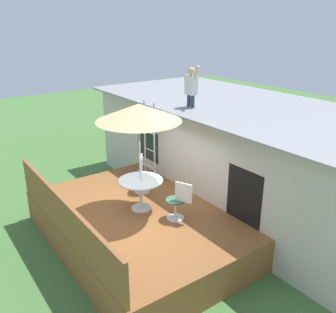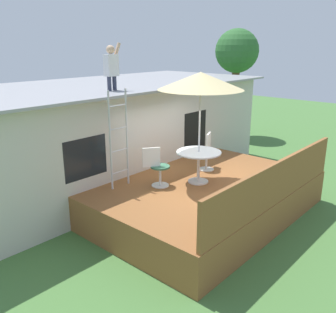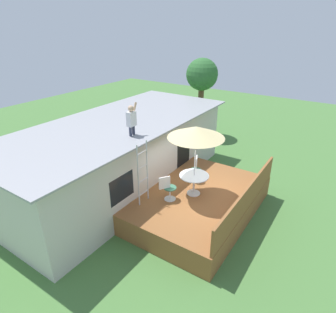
{
  "view_description": "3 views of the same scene",
  "coord_description": "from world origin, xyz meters",
  "px_view_note": "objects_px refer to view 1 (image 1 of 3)",
  "views": [
    {
      "loc": [
        6.6,
        -3.94,
        5.05
      ],
      "look_at": [
        -0.32,
        1.03,
        1.85
      ],
      "focal_mm": 39.33,
      "sensor_mm": 36.0,
      "label": 1
    },
    {
      "loc": [
        -6.6,
        -4.77,
        3.91
      ],
      "look_at": [
        -0.33,
        0.83,
        1.33
      ],
      "focal_mm": 39.14,
      "sensor_mm": 36.0,
      "label": 2
    },
    {
      "loc": [
        -8.0,
        -4.06,
        6.42
      ],
      "look_at": [
        -0.24,
        1.09,
        2.06
      ],
      "focal_mm": 31.01,
      "sensor_mm": 36.0,
      "label": 3
    }
  ],
  "objects_px": {
    "patio_umbrella": "(139,112)",
    "patio_chair_left": "(142,174)",
    "patio_chair_right": "(178,201)",
    "patio_table": "(141,186)",
    "person_figure": "(191,84)",
    "step_ladder": "(149,141)"
  },
  "relations": [
    {
      "from": "patio_table",
      "to": "patio_chair_left",
      "type": "relative_size",
      "value": 1.13
    },
    {
      "from": "patio_umbrella",
      "to": "patio_chair_left",
      "type": "xyz_separation_m",
      "value": [
        -0.83,
        0.54,
        -1.89
      ]
    },
    {
      "from": "patio_umbrella",
      "to": "step_ladder",
      "type": "distance_m",
      "value": 2.2
    },
    {
      "from": "patio_table",
      "to": "step_ladder",
      "type": "xyz_separation_m",
      "value": [
        -1.4,
        1.16,
        0.51
      ]
    },
    {
      "from": "patio_table",
      "to": "person_figure",
      "type": "distance_m",
      "value": 3.02
    },
    {
      "from": "patio_umbrella",
      "to": "person_figure",
      "type": "distance_m",
      "value": 2.23
    },
    {
      "from": "patio_table",
      "to": "step_ladder",
      "type": "bearing_deg",
      "value": 140.26
    },
    {
      "from": "patio_umbrella",
      "to": "patio_chair_right",
      "type": "distance_m",
      "value": 2.14
    },
    {
      "from": "person_figure",
      "to": "patio_chair_right",
      "type": "height_order",
      "value": "person_figure"
    },
    {
      "from": "patio_chair_left",
      "to": "patio_chair_right",
      "type": "relative_size",
      "value": 1.0
    },
    {
      "from": "patio_chair_left",
      "to": "patio_chair_right",
      "type": "xyz_separation_m",
      "value": [
        1.75,
        -0.13,
        0.0
      ]
    },
    {
      "from": "patio_table",
      "to": "patio_umbrella",
      "type": "distance_m",
      "value": 1.76
    },
    {
      "from": "person_figure",
      "to": "patio_chair_right",
      "type": "distance_m",
      "value": 3.22
    },
    {
      "from": "patio_umbrella",
      "to": "patio_chair_right",
      "type": "relative_size",
      "value": 2.76
    },
    {
      "from": "person_figure",
      "to": "patio_chair_left",
      "type": "relative_size",
      "value": 1.21
    },
    {
      "from": "patio_chair_left",
      "to": "patio_chair_right",
      "type": "distance_m",
      "value": 1.75
    },
    {
      "from": "patio_umbrella",
      "to": "patio_chair_left",
      "type": "height_order",
      "value": "patio_umbrella"
    },
    {
      "from": "person_figure",
      "to": "patio_umbrella",
      "type": "bearing_deg",
      "value": -70.02
    },
    {
      "from": "step_ladder",
      "to": "patio_chair_left",
      "type": "height_order",
      "value": "step_ladder"
    },
    {
      "from": "patio_umbrella",
      "to": "step_ladder",
      "type": "bearing_deg",
      "value": 140.26
    },
    {
      "from": "patio_table",
      "to": "patio_chair_right",
      "type": "bearing_deg",
      "value": 24.38
    },
    {
      "from": "person_figure",
      "to": "patio_chair_right",
      "type": "bearing_deg",
      "value": -44.9
    }
  ]
}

